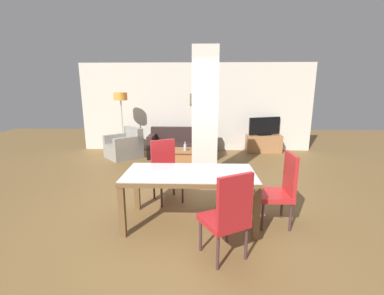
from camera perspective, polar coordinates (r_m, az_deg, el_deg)
The scene contains 14 objects.
ground_plane at distance 3.92m, azimuth -0.45°, elevation -16.26°, with size 18.00×18.00×0.00m, color brown.
back_wall at distance 8.13m, azimuth 0.90°, elevation 8.87°, with size 7.20×0.09×2.70m.
divider_pillar at distance 5.08m, azimuth 2.85°, elevation 6.52°, with size 0.50×0.37×2.70m.
dining_table at distance 3.66m, azimuth -0.47°, elevation -7.74°, with size 1.83×0.89×0.77m.
dining_chair_head_right at distance 3.85m, azimuth 19.10°, elevation -8.35°, with size 0.46×0.46×1.05m.
dining_chair_near_right at distance 2.94m, azimuth 8.00°, elevation -14.42°, with size 0.63×0.63×1.05m.
dining_chair_far_left at distance 4.49m, azimuth -5.85°, elevation -4.67°, with size 0.63×0.63×1.05m.
sofa at distance 7.45m, azimuth -2.09°, elevation 0.20°, with size 1.92×0.88×0.81m.
armchair at distance 7.56m, azimuth -14.69°, elevation 0.04°, with size 1.18×1.18×0.83m.
coffee_table at distance 6.56m, azimuth -2.60°, elevation -2.17°, with size 0.68×0.58×0.42m.
bottle at distance 6.37m, azimuth -1.54°, elevation 0.06°, with size 0.08×0.08×0.22m.
tv_stand at distance 8.23m, azimuth 15.61°, elevation 0.83°, with size 1.06×0.40×0.53m.
tv_screen at distance 8.14m, azimuth 15.83°, elevation 4.52°, with size 1.01×0.43×0.55m.
floor_lamp at distance 7.75m, azimuth -15.53°, elevation 9.70°, with size 0.38×0.38×1.82m.
Camera 1 is at (0.14, -3.42, 1.90)m, focal length 24.00 mm.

